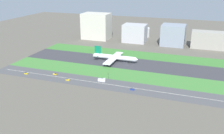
{
  "coord_description": "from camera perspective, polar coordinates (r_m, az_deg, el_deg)",
  "views": [
    {
      "loc": [
        86.89,
        -296.22,
        107.5
      ],
      "look_at": [
        -5.8,
        -36.5,
        6.0
      ],
      "focal_mm": 39.21,
      "sensor_mm": 36.0,
      "label": 1
    }
  ],
  "objects": [
    {
      "name": "airliner",
      "position": [
        329.58,
        0.44,
        2.31
      ],
      "size": [
        65.0,
        56.0,
        19.7
      ],
      "color": "white",
      "rests_on": "runway"
    },
    {
      "name": "office_tower",
      "position": [
        421.81,
        14.05,
        7.24
      ],
      "size": [
        38.22,
        33.17,
        34.28
      ],
      "primitive_type": "cube",
      "color": "gray",
      "rests_on": "ground_plane"
    },
    {
      "name": "grass_median_south",
      "position": [
        290.23,
        0.78,
        -1.52
      ],
      "size": [
        280.0,
        36.0,
        0.1
      ],
      "primitive_type": "cube",
      "color": "#427F38",
      "rests_on": "ground_plane"
    },
    {
      "name": "car_3",
      "position": [
        294.41,
        -13.13,
        -1.57
      ],
      "size": [
        4.4,
        1.8,
        2.0
      ],
      "color": "yellow",
      "rests_on": "highway"
    },
    {
      "name": "car_2",
      "position": [
        249.28,
        4.71,
        -5.18
      ],
      "size": [
        4.4,
        1.8,
        2.0
      ],
      "rotation": [
        0.0,
        0.0,
        3.14
      ],
      "color": "navy",
      "rests_on": "highway"
    },
    {
      "name": "traffic_light",
      "position": [
        272.62,
        -0.88,
        -2.04
      ],
      "size": [
        0.36,
        0.5,
        7.2
      ],
      "color": "#4C4C51",
      "rests_on": "highway"
    },
    {
      "name": "truck_0",
      "position": [
        268.26,
        -2.36,
        -3.05
      ],
      "size": [
        8.4,
        2.5,
        4.0
      ],
      "color": "silver",
      "rests_on": "highway"
    },
    {
      "name": "fuel_tank_west",
      "position": [
        476.11,
        7.36,
        8.05
      ],
      "size": [
        22.88,
        22.88,
        17.13
      ],
      "primitive_type": "cylinder",
      "color": "silver",
      "rests_on": "ground_plane"
    },
    {
      "name": "car_1",
      "position": [
        275.65,
        -10.35,
        -2.89
      ],
      "size": [
        4.4,
        1.8,
        2.0
      ],
      "rotation": [
        0.0,
        0.0,
        3.14
      ],
      "color": "yellow",
      "rests_on": "highway"
    },
    {
      "name": "car_0",
      "position": [
        305.79,
        -19.42,
        -1.4
      ],
      "size": [
        4.4,
        1.8,
        2.0
      ],
      "rotation": [
        0.0,
        0.0,
        3.14
      ],
      "color": "yellow",
      "rests_on": "highway"
    },
    {
      "name": "highway_centerline",
      "position": [
        262.51,
        -1.49,
        -3.95
      ],
      "size": [
        266.0,
        0.5,
        0.01
      ],
      "primitive_type": "cube",
      "color": "silver",
      "rests_on": "highway"
    },
    {
      "name": "ground_plane",
      "position": [
        326.88,
        3.11,
        0.98
      ],
      "size": [
        800.0,
        800.0,
        0.0
      ],
      "primitive_type": "plane",
      "color": "#5B564C"
    },
    {
      "name": "hangar_building",
      "position": [
        433.13,
        5.32,
        7.85
      ],
      "size": [
        39.57,
        28.52,
        30.85
      ],
      "primitive_type": "cube",
      "color": "#B2B2B7",
      "rests_on": "ground_plane"
    },
    {
      "name": "grass_median_north",
      "position": [
        364.43,
        4.97,
        2.98
      ],
      "size": [
        280.0,
        36.0,
        0.1
      ],
      "primitive_type": "cube",
      "color": "#3D7A33",
      "rests_on": "ground_plane"
    },
    {
      "name": "highway",
      "position": [
        262.53,
        -1.49,
        -3.96
      ],
      "size": [
        280.0,
        28.0,
        0.1
      ],
      "primitive_type": "cube",
      "color": "#4C4C4F",
      "rests_on": "ground_plane"
    },
    {
      "name": "runway",
      "position": [
        326.86,
        3.11,
        0.98
      ],
      "size": [
        280.0,
        46.0,
        0.1
      ],
      "primitive_type": "cube",
      "color": "#38383D",
      "rests_on": "ground_plane"
    },
    {
      "name": "cargo_warehouse",
      "position": [
        421.35,
        21.99,
        5.84
      ],
      "size": [
        58.76,
        24.13,
        26.9
      ],
      "primitive_type": "cube",
      "color": "#9E998E",
      "rests_on": "ground_plane"
    },
    {
      "name": "terminal_building",
      "position": [
        454.61,
        -3.67,
        9.48
      ],
      "size": [
        48.87,
        32.73,
        46.46
      ],
      "primitive_type": "cube",
      "color": "beige",
      "rests_on": "ground_plane"
    }
  ]
}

